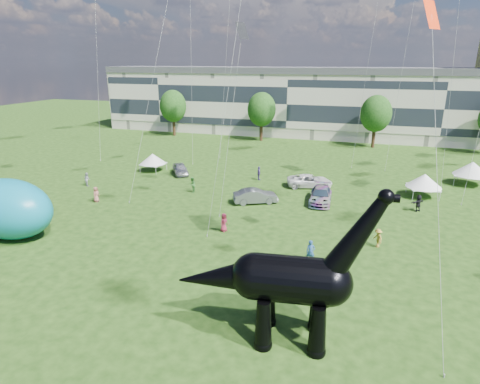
% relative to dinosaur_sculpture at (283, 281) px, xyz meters
% --- Properties ---
extents(ground, '(220.00, 220.00, 0.00)m').
position_rel_dinosaur_sculpture_xyz_m(ground, '(-3.45, 1.01, -3.45)').
color(ground, '#16330C').
rests_on(ground, ground).
extents(terrace_row, '(78.00, 11.00, 12.00)m').
position_rel_dinosaur_sculpture_xyz_m(terrace_row, '(-11.45, 63.01, 2.55)').
color(terrace_row, beige).
rests_on(terrace_row, ground).
extents(tree_far_left, '(5.20, 5.20, 9.44)m').
position_rel_dinosaur_sculpture_xyz_m(tree_far_left, '(-33.45, 54.01, 2.84)').
color(tree_far_left, '#382314').
rests_on(tree_far_left, ground).
extents(tree_mid_left, '(5.20, 5.20, 9.44)m').
position_rel_dinosaur_sculpture_xyz_m(tree_mid_left, '(-15.45, 54.01, 2.84)').
color(tree_mid_left, '#382314').
rests_on(tree_mid_left, ground).
extents(tree_mid_right, '(5.20, 5.20, 9.44)m').
position_rel_dinosaur_sculpture_xyz_m(tree_mid_right, '(4.55, 54.01, 2.84)').
color(tree_mid_right, '#382314').
rests_on(tree_mid_right, ground).
extents(dinosaur_sculpture, '(11.22, 3.47, 9.13)m').
position_rel_dinosaur_sculpture_xyz_m(dinosaur_sculpture, '(0.00, 0.00, 0.00)').
color(dinosaur_sculpture, black).
rests_on(dinosaur_sculpture, ground).
extents(car_silver, '(3.87, 4.54, 1.47)m').
position_rel_dinosaur_sculpture_xyz_m(car_silver, '(-19.69, 28.20, -2.71)').
color(car_silver, '#A5A5A9').
rests_on(car_silver, ground).
extents(car_grey, '(4.91, 3.54, 1.54)m').
position_rel_dinosaur_sculpture_xyz_m(car_grey, '(-7.18, 20.38, -2.68)').
color(car_grey, slate).
rests_on(car_grey, ground).
extents(car_white, '(5.80, 3.84, 1.48)m').
position_rel_dinosaur_sculpture_xyz_m(car_white, '(-2.55, 27.81, -2.71)').
color(car_white, white).
rests_on(car_white, ground).
extents(car_dark, '(2.51, 5.54, 1.57)m').
position_rel_dinosaur_sculpture_xyz_m(car_dark, '(-0.63, 22.69, -2.66)').
color(car_dark, '#595960').
rests_on(car_dark, ground).
extents(gazebo_near, '(4.34, 4.34, 2.62)m').
position_rel_dinosaur_sculpture_xyz_m(gazebo_near, '(9.91, 28.02, -1.61)').
color(gazebo_near, white).
rests_on(gazebo_near, ground).
extents(gazebo_far, '(5.18, 5.18, 2.88)m').
position_rel_dinosaur_sculpture_xyz_m(gazebo_far, '(15.87, 34.56, -1.42)').
color(gazebo_far, silver).
rests_on(gazebo_far, ground).
extents(gazebo_left, '(3.80, 3.80, 2.42)m').
position_rel_dinosaur_sculpture_xyz_m(gazebo_left, '(-23.89, 28.55, -1.74)').
color(gazebo_left, silver).
rests_on(gazebo_left, ground).
extents(inflatable_teal, '(8.34, 5.37, 5.11)m').
position_rel_dinosaur_sculpture_xyz_m(inflatable_teal, '(-24.68, 5.87, -0.89)').
color(inflatable_teal, '#0B738F').
rests_on(inflatable_teal, ground).
extents(visitors, '(46.96, 40.06, 1.81)m').
position_rel_dinosaur_sculpture_xyz_m(visitors, '(-5.16, 16.54, -2.60)').
color(visitors, '#37742E').
rests_on(visitors, ground).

